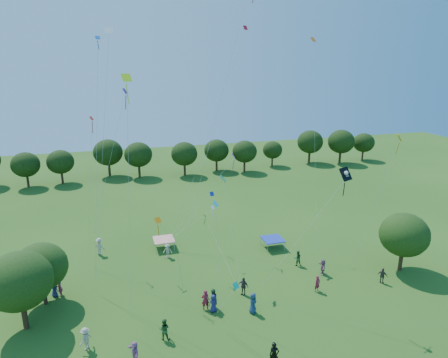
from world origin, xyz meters
TOP-DOWN VIEW (x-y plane):
  - near_tree_west at (-15.70, 14.84)m, footprint 4.91×4.91m
  - near_tree_north at (-14.70, 17.95)m, footprint 4.39×4.39m
  - near_tree_east at (18.21, 14.32)m, footprint 4.67×4.67m
  - treeline at (-1.73, 55.43)m, footprint 88.01×8.77m
  - tent_red_stripe at (-3.52, 25.65)m, footprint 2.20×2.20m
  - tent_blue at (8.03, 22.38)m, footprint 2.20×2.20m
  - man_in_black at (1.12, 5.76)m, footprint 0.76×0.58m
  - crowd_person_0 at (-1.26, 12.84)m, footprint 0.82×0.52m
  - crowd_person_1 at (-13.59, 18.90)m, footprint 0.41×0.63m
  - crowd_person_2 at (-1.19, 13.21)m, footprint 0.70×1.00m
  - crowd_person_3 at (-10.29, 26.06)m, footprint 1.30×1.22m
  - crowd_person_4 at (1.92, 14.55)m, footprint 1.01×1.03m
  - crowd_person_5 at (-7.87, 8.86)m, footprint 0.97×1.54m
  - crowd_person_6 at (1.82, 11.81)m, footprint 0.48×0.89m
  - crowd_person_7 at (-1.80, 13.36)m, footprint 0.67×0.44m
  - crowd_person_8 at (-5.60, 10.59)m, footprint 0.93×0.68m
  - crowd_person_9 at (-11.14, 11.09)m, footprint 1.12×1.20m
  - crowd_person_10 at (14.96, 12.75)m, footprint 0.88×0.94m
  - crowd_person_11 at (10.41, 15.69)m, footprint 0.89×1.58m
  - crowd_person_12 at (-14.04, 18.90)m, footprint 0.81×0.81m
  - crowd_person_13 at (8.46, 13.18)m, footprint 0.67×0.53m
  - crowd_person_14 at (8.88, 18.00)m, footprint 0.86×0.56m
  - crowd_person_15 at (-3.44, 23.34)m, footprint 1.08×0.77m
  - pirate_kite at (8.83, 11.11)m, footprint 6.19×2.90m
  - red_high_kite at (1.23, 14.25)m, footprint 6.57×2.30m
  - small_kite_0 at (4.27, 28.50)m, footprint 10.02×5.07m
  - small_kite_1 at (-4.44, 20.47)m, footprint 2.35×5.64m
  - small_kite_2 at (12.64, 10.79)m, footprint 0.54×4.26m
  - small_kite_3 at (-0.08, 17.93)m, footprint 1.67×6.08m
  - small_kite_4 at (0.45, 22.69)m, footprint 3.82×3.02m
  - small_kite_5 at (-7.68, 22.41)m, footprint 4.82×2.31m
  - small_kite_6 at (-8.39, 19.33)m, footprint 3.09×1.52m
  - small_kite_7 at (-1.41, 11.01)m, footprint 0.57×0.56m
  - small_kite_8 at (12.52, 23.44)m, footprint 2.21×7.14m
  - small_kite_9 at (-10.20, 26.06)m, footprint 1.58×3.44m
  - small_kite_10 at (-7.15, 12.45)m, footprint 1.23×0.87m
  - small_kite_11 at (1.19, 17.79)m, footprint 0.73×5.38m
  - small_kite_12 at (-9.27, 18.93)m, footprint 2.15×0.73m
  - small_kite_13 at (2.91, 23.93)m, footprint 6.99×2.05m
  - small_kite_14 at (1.01, 24.04)m, footprint 4.73×1.45m
  - small_kite_15 at (-0.71, 9.09)m, footprint 1.13×2.18m

SIDE VIEW (x-z plane):
  - crowd_person_12 at x=-14.04m, z-range 0.00..1.51m
  - crowd_person_10 at x=14.96m, z-range 0.00..1.51m
  - crowd_person_15 at x=-3.44m, z-range 0.00..1.52m
  - crowd_person_13 at x=8.46m, z-range 0.00..1.55m
  - crowd_person_0 at x=-1.26m, z-range 0.00..1.55m
  - crowd_person_5 at x=-7.87m, z-range 0.00..1.55m
  - crowd_person_11 at x=10.41m, z-range 0.00..1.60m
  - crowd_person_14 at x=8.88m, z-range 0.00..1.61m
  - crowd_person_4 at x=1.92m, z-range 0.00..1.69m
  - crowd_person_8 at x=-5.60m, z-range 0.00..1.70m
  - crowd_person_1 at x=-13.59m, z-range 0.00..1.70m
  - crowd_person_9 at x=-11.14m, z-range 0.00..1.74m
  - crowd_person_7 at x=-1.80m, z-range 0.00..1.79m
  - crowd_person_6 at x=1.82m, z-range 0.00..1.80m
  - man_in_black at x=1.12m, z-range 0.00..1.83m
  - crowd_person_2 at x=-1.19m, z-range 0.00..1.84m
  - crowd_person_3 at x=-10.29m, z-range 0.00..1.89m
  - tent_red_stripe at x=-3.52m, z-range 0.49..1.59m
  - tent_blue at x=8.03m, z-range 0.49..1.59m
  - near_tree_north at x=-14.70m, z-range 0.76..6.24m
  - near_tree_east at x=18.21m, z-range 0.84..6.74m
  - treeline at x=-1.73m, z-range 0.70..7.48m
  - near_tree_west at x=-15.70m, z-range 0.95..7.29m
  - small_kite_14 at x=1.01m, z-range 2.38..6.16m
  - small_kite_15 at x=-0.71m, z-range 2.50..6.06m
  - small_kite_3 at x=-0.08m, z-range 2.51..7.36m
  - small_kite_1 at x=-4.44m, z-range 2.75..7.41m
  - small_kite_4 at x=0.45m, z-range 2.97..8.90m
  - small_kite_7 at x=-1.41m, z-range 3.87..12.88m
  - small_kite_11 at x=1.19m, z-range 4.44..13.12m
  - small_kite_13 at x=2.91m, z-range 4.31..13.69m
  - pirate_kite at x=8.83m, z-range 5.95..16.59m
  - small_kite_9 at x=-10.20m, z-range 4.74..18.07m
  - small_kite_2 at x=12.64m, z-range 5.31..18.57m
  - small_kite_5 at x=-7.68m, z-range 5.68..21.95m
  - small_kite_12 at x=-9.27m, z-range 4.55..24.98m
  - small_kite_10 at x=-7.15m, z-range 6.55..24.33m
  - small_kite_0 at x=4.27m, z-range 5.73..28.09m
  - small_kite_8 at x=12.52m, z-range 6.56..27.53m
  - small_kite_6 at x=-8.39m, z-range 6.79..27.88m
  - red_high_kite at x=1.23m, z-range 9.14..35.43m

